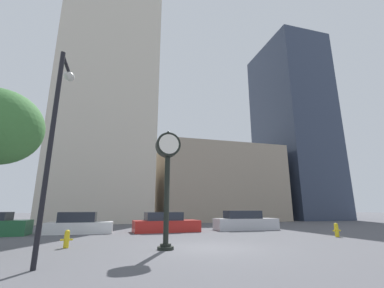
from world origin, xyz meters
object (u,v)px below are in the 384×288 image
Objects in this scene: fire_hydrant_far at (337,230)px; street_lamp_left at (57,120)px; car_red at (166,223)px; fire_hydrant_near at (67,239)px; car_white at (80,224)px; street_clock at (167,165)px; car_silver at (245,222)px.

street_lamp_left is at bearing -163.77° from fire_hydrant_far.
car_red reaches higher than fire_hydrant_near.
car_red is 6.05× the size of fire_hydrant_far.
car_white reaches higher than car_red.
fire_hydrant_near is 5.33m from street_lamp_left.
street_clock is 0.76× the size of street_lamp_left.
car_red is 10.54m from fire_hydrant_far.
car_white is 0.85× the size of car_silver.
car_red is (5.56, -0.35, -0.00)m from car_white.
fire_hydrant_near is (-5.18, -6.26, -0.19)m from car_red.
fire_hydrant_far is at bearing 1.73° from fire_hydrant_near.
car_red is at bearing 146.34° from fire_hydrant_far.
fire_hydrant_near is at bearing -86.03° from car_white.
street_lamp_left is at bearing -121.06° from car_red.
fire_hydrant_near is 0.93× the size of fire_hydrant_far.
car_silver is 6.51m from fire_hydrant_far.
street_clock is 5.07m from fire_hydrant_near.
car_white is 0.88× the size of car_red.
street_clock is 9.59m from car_white.
street_clock reaches higher than car_red.
street_lamp_left reaches higher than fire_hydrant_near.
car_white is (-4.20, 8.16, -2.76)m from street_clock.
fire_hydrant_near is (-11.25, -6.34, -0.23)m from car_silver.
fire_hydrant_near is 13.96m from fire_hydrant_far.
car_silver reaches higher than car_red.
fire_hydrant_near is at bearing -178.27° from fire_hydrant_far.
fire_hydrant_near is at bearing 88.84° from street_lamp_left.
car_silver is at bearing 41.44° from street_lamp_left.
fire_hydrant_far is at bearing 16.23° from street_lamp_left.
fire_hydrant_far is (13.95, 0.42, 0.03)m from fire_hydrant_near.
car_white is at bearing 156.64° from fire_hydrant_far.
fire_hydrant_far is at bearing -62.60° from car_silver.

